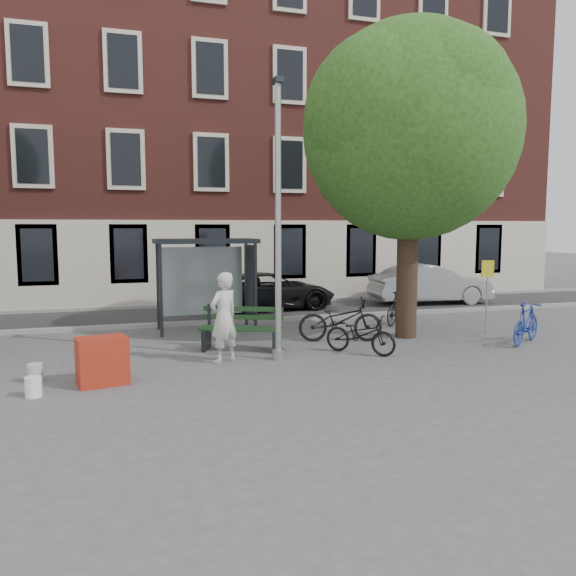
% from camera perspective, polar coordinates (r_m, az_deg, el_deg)
% --- Properties ---
extents(ground, '(90.00, 90.00, 0.00)m').
position_cam_1_polar(ground, '(12.66, -0.98, -7.29)').
color(ground, '#4C4C4F').
rests_on(ground, ground).
extents(road, '(40.00, 4.00, 0.01)m').
position_cam_1_polar(road, '(19.37, -6.66, -2.57)').
color(road, '#28282B').
rests_on(road, ground).
extents(curb_near, '(40.00, 0.25, 0.12)m').
position_cam_1_polar(curb_near, '(17.42, -5.49, -3.37)').
color(curb_near, gray).
rests_on(curb_near, ground).
extents(curb_far, '(40.00, 0.25, 0.12)m').
position_cam_1_polar(curb_far, '(21.31, -7.62, -1.63)').
color(curb_far, gray).
rests_on(curb_far, ground).
extents(building_row, '(30.00, 8.00, 14.00)m').
position_cam_1_polar(building_row, '(25.39, -9.36, 15.33)').
color(building_row, brown).
rests_on(building_row, ground).
extents(lamppost, '(0.28, 0.35, 6.11)m').
position_cam_1_polar(lamppost, '(12.31, -1.01, 5.41)').
color(lamppost, '#9EA0A3').
rests_on(lamppost, ground).
extents(tree_right, '(5.76, 5.60, 8.20)m').
position_cam_1_polar(tree_right, '(15.37, 12.60, 16.04)').
color(tree_right, black).
rests_on(tree_right, ground).
extents(bus_shelter, '(2.85, 1.45, 2.62)m').
position_cam_1_polar(bus_shelter, '(16.22, -7.05, 2.51)').
color(bus_shelter, '#1E2328').
rests_on(bus_shelter, ground).
extents(painter, '(0.86, 0.78, 1.98)m').
position_cam_1_polar(painter, '(12.33, -6.54, -2.99)').
color(painter, silver).
rests_on(painter, ground).
extents(bench, '(2.06, 1.35, 1.02)m').
position_cam_1_polar(bench, '(13.60, -4.76, -4.34)').
color(bench, '#1E2328').
rests_on(bench, ground).
extents(bike_a, '(2.29, 1.30, 1.14)m').
position_cam_1_polar(bike_a, '(14.59, 5.35, -3.22)').
color(bike_a, black).
rests_on(bike_a, ground).
extents(bike_b, '(1.74, 1.34, 1.05)m').
position_cam_1_polar(bike_b, '(15.49, 23.04, -3.32)').
color(bike_b, navy).
rests_on(bike_b, ground).
extents(bike_c, '(1.63, 1.69, 0.92)m').
position_cam_1_polar(bike_c, '(13.26, 7.36, -4.70)').
color(bike_c, black).
rests_on(bike_c, ground).
extents(bike_d, '(1.64, 1.43, 1.03)m').
position_cam_1_polar(bike_d, '(17.41, 11.24, -1.96)').
color(bike_d, black).
rests_on(bike_d, ground).
extents(car_dark, '(4.92, 2.53, 1.33)m').
position_cam_1_polar(car_dark, '(20.18, -1.93, -0.29)').
color(car_dark, black).
rests_on(car_dark, ground).
extents(car_silver, '(4.72, 1.97, 1.52)m').
position_cam_1_polar(car_silver, '(22.30, 14.27, 0.39)').
color(car_silver, '#939499').
rests_on(car_silver, ground).
extents(red_stand, '(1.01, 0.78, 0.90)m').
position_cam_1_polar(red_stand, '(11.20, -18.34, -7.04)').
color(red_stand, '#A12815').
rests_on(red_stand, ground).
extents(bucket_a, '(0.36, 0.36, 0.36)m').
position_cam_1_polar(bucket_a, '(10.90, -24.45, -9.13)').
color(bucket_a, white).
rests_on(bucket_a, ground).
extents(bucket_b, '(0.35, 0.35, 0.36)m').
position_cam_1_polar(bucket_b, '(13.23, -16.73, -6.16)').
color(bucket_b, white).
rests_on(bucket_b, ground).
extents(bucket_c, '(0.33, 0.33, 0.36)m').
position_cam_1_polar(bucket_c, '(11.88, -24.30, -7.87)').
color(bucket_c, silver).
rests_on(bucket_c, ground).
extents(notice_sign, '(0.35, 0.10, 2.04)m').
position_cam_1_polar(notice_sign, '(16.44, 19.59, 0.79)').
color(notice_sign, '#9EA0A3').
rests_on(notice_sign, ground).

